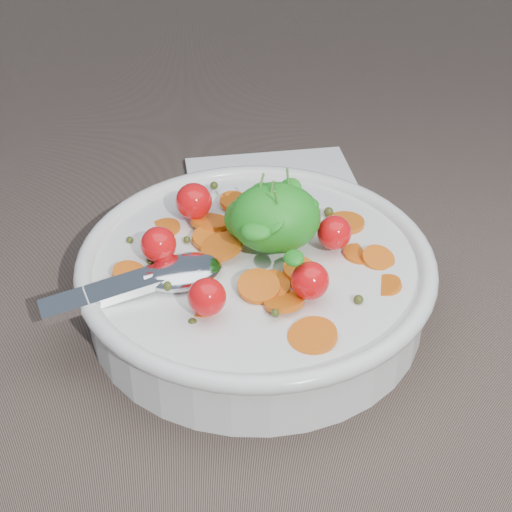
{
  "coord_description": "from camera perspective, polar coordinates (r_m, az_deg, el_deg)",
  "views": [
    {
      "loc": [
        -0.06,
        -0.5,
        0.43
      ],
      "look_at": [
        -0.02,
        -0.0,
        0.06
      ],
      "focal_mm": 55.0,
      "sensor_mm": 36.0,
      "label": 1
    }
  ],
  "objects": [
    {
      "name": "napkin",
      "position": [
        0.81,
        1.38,
        4.78
      ],
      "size": [
        0.18,
        0.16,
        0.01
      ],
      "primitive_type": "cube",
      "rotation": [
        0.0,
        0.0,
        0.08
      ],
      "color": "white",
      "rests_on": "ground"
    },
    {
      "name": "bowl",
      "position": [
        0.64,
        -0.02,
        -1.67
      ],
      "size": [
        0.31,
        0.29,
        0.12
      ],
      "color": "white",
      "rests_on": "ground"
    },
    {
      "name": "ground",
      "position": [
        0.66,
        2.05,
        -3.72
      ],
      "size": [
        6.0,
        6.0,
        0.0
      ],
      "primitive_type": "plane",
      "color": "brown",
      "rests_on": "ground"
    }
  ]
}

